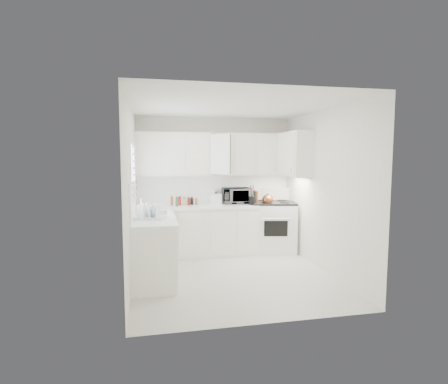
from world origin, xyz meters
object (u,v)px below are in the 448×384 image
object	(u,v)px
utensil_crock	(252,195)
rice_cooker	(216,198)
tea_kettle	(268,199)
microwave	(236,194)
stove	(273,220)
dish_rack	(149,210)

from	to	relation	value
utensil_crock	rice_cooker	bearing A→B (deg)	162.46
tea_kettle	rice_cooker	size ratio (longest dim) A/B	1.08
microwave	utensil_crock	world-z (taller)	utensil_crock
tea_kettle	microwave	world-z (taller)	microwave
rice_cooker	utensil_crock	bearing A→B (deg)	-0.59
stove	utensil_crock	world-z (taller)	utensil_crock
stove	rice_cooker	distance (m)	1.21
tea_kettle	utensil_crock	size ratio (longest dim) A/B	0.67
dish_rack	stove	bearing A→B (deg)	42.94
rice_cooker	dish_rack	size ratio (longest dim) A/B	0.54
utensil_crock	dish_rack	bearing A→B (deg)	-149.30
stove	microwave	distance (m)	0.89
rice_cooker	dish_rack	xyz separation A→B (m)	(-1.24, -1.33, 0.00)
dish_rack	utensil_crock	bearing A→B (deg)	46.02
utensil_crock	stove	bearing A→B (deg)	13.57
tea_kettle	rice_cooker	distance (m)	0.98
rice_cooker	utensil_crock	xyz separation A→B (m)	(0.65, -0.21, 0.07)
stove	utensil_crock	xyz separation A→B (m)	(-0.47, -0.11, 0.51)
rice_cooker	dish_rack	world-z (taller)	dish_rack
rice_cooker	utensil_crock	world-z (taller)	utensil_crock
stove	microwave	size ratio (longest dim) A/B	2.31
stove	rice_cooker	xyz separation A→B (m)	(-1.13, 0.09, 0.44)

